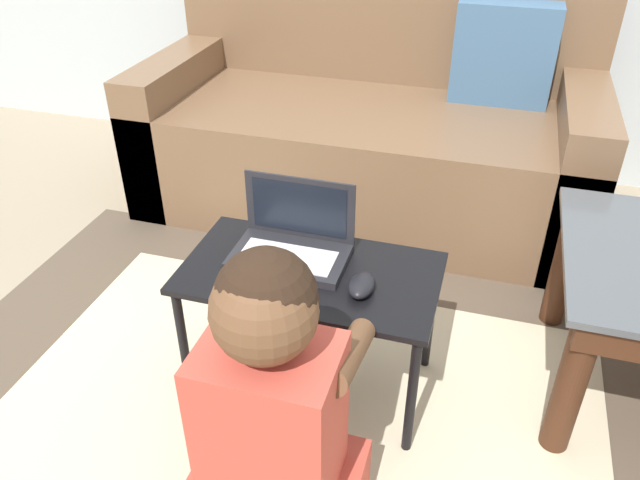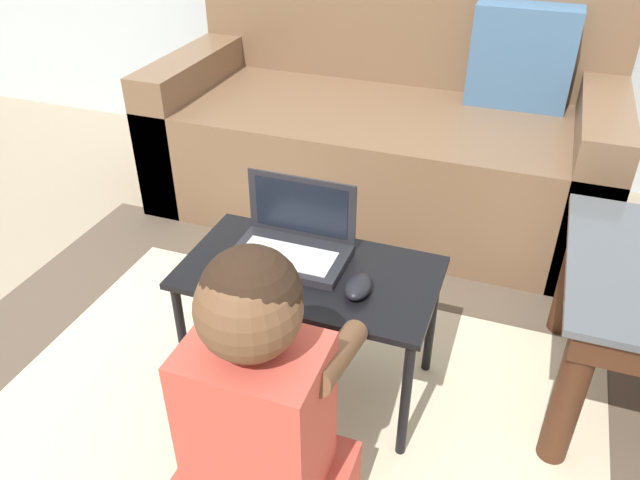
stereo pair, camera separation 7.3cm
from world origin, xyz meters
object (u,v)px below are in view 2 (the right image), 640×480
Objects in this scene: couch at (386,130)px; computer_mouse at (358,287)px; person_seated at (259,420)px; laptop at (292,244)px; laptop_desk at (309,285)px.

computer_mouse is (0.23, -1.13, 0.10)m from couch.
couch is 2.37× the size of person_seated.
laptop is at bearing 104.00° from person_seated.
couch is 5.87× the size of laptop.
couch is 2.68× the size of laptop_desk.
couch is 1.52m from person_seated.
laptop is 2.91× the size of computer_mouse.
computer_mouse is at bearing -18.31° from laptop_desk.
laptop_desk is 0.43m from person_seated.
laptop is at bearing 143.14° from laptop_desk.
laptop_desk is 0.16m from computer_mouse.
laptop is 0.22m from computer_mouse.
couch reaches higher than laptop.
person_seated reaches higher than laptop_desk.
couch reaches higher than person_seated.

